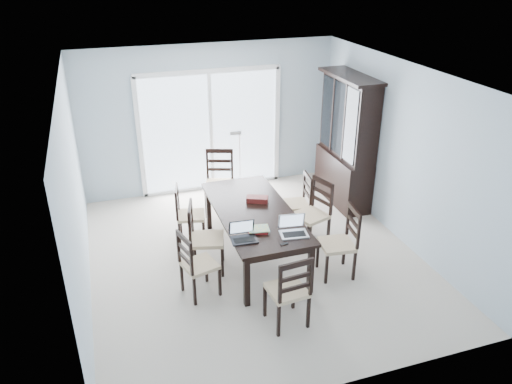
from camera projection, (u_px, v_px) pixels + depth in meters
floor at (254, 257)px, 7.14m from camera, size 5.00×5.00×0.00m
ceiling at (254, 75)px, 6.01m from camera, size 5.00×5.00×0.00m
back_wall at (210, 119)px, 8.72m from camera, size 4.50×0.02×2.60m
wall_left at (75, 197)px, 5.94m from camera, size 0.02×5.00×2.60m
wall_right at (402, 154)px, 7.21m from camera, size 0.02×5.00×2.60m
balcony at (201, 169)px, 10.16m from camera, size 4.50×2.00×0.10m
railing at (190, 126)px, 10.75m from camera, size 4.50×0.06×1.10m
dining_table at (254, 215)px, 6.85m from camera, size 1.00×2.20×0.75m
china_hutch at (346, 142)px, 8.31m from camera, size 0.50×1.38×2.20m
sliding_door at (211, 131)px, 8.79m from camera, size 2.52×0.05×2.18m
chair_left_near at (193, 259)px, 6.10m from camera, size 0.49×0.48×1.04m
chair_left_mid at (200, 231)px, 6.61m from camera, size 0.54×0.53×1.14m
chair_left_far at (185, 208)px, 7.32m from camera, size 0.47×0.46×1.03m
chair_right_near at (345, 235)px, 6.53m from camera, size 0.48×0.47×1.12m
chair_right_mid at (316, 205)px, 7.28m from camera, size 0.55×0.54×1.13m
chair_right_far at (301, 196)px, 7.65m from camera, size 0.45×0.44×1.04m
chair_end_near at (291, 285)px, 5.56m from camera, size 0.45×0.46×1.11m
chair_end_far at (219, 174)px, 8.20m from camera, size 0.58×0.59×1.21m
laptop_dark at (244, 237)px, 6.08m from camera, size 0.33×0.24×0.22m
laptop_silver at (294, 231)px, 6.20m from camera, size 0.37×0.29×0.24m
book_stack at (258, 230)px, 6.30m from camera, size 0.30×0.24×0.04m
cell_phone at (284, 244)px, 6.02m from camera, size 0.10×0.06×0.01m
game_box at (257, 199)px, 7.04m from camera, size 0.34×0.26×0.08m
hot_tub at (185, 144)px, 9.80m from camera, size 2.25×2.07×1.04m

